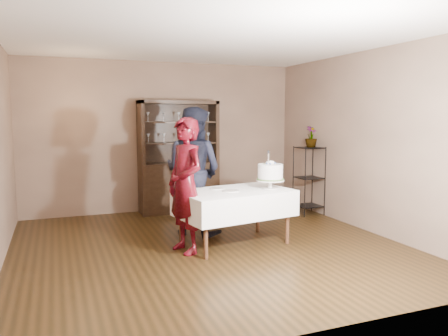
{
  "coord_description": "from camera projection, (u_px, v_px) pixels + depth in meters",
  "views": [
    {
      "loc": [
        -1.87,
        -5.34,
        1.74
      ],
      "look_at": [
        0.25,
        0.1,
        1.03
      ],
      "focal_mm": 35.0,
      "sensor_mm": 36.0,
      "label": 1
    }
  ],
  "objects": [
    {
      "name": "floor",
      "position": [
        209.0,
        246.0,
        5.83
      ],
      "size": [
        5.0,
        5.0,
        0.0
      ],
      "primitive_type": "plane",
      "color": "black",
      "rests_on": "ground"
    },
    {
      "name": "cake",
      "position": [
        270.0,
        173.0,
        5.97
      ],
      "size": [
        0.44,
        0.44,
        0.53
      ],
      "rotation": [
        0.0,
        0.0,
        -0.36
      ],
      "color": "silver",
      "rests_on": "cake_table"
    },
    {
      "name": "plate_near",
      "position": [
        231.0,
        191.0,
        5.77
      ],
      "size": [
        0.27,
        0.27,
        0.01
      ],
      "primitive_type": "cylinder",
      "rotation": [
        0.0,
        0.0,
        -0.25
      ],
      "color": "silver",
      "rests_on": "cake_table"
    },
    {
      "name": "plant_etagere",
      "position": [
        309.0,
        178.0,
        7.68
      ],
      "size": [
        0.42,
        0.42,
        1.2
      ],
      "color": "black",
      "rests_on": "floor"
    },
    {
      "name": "plate_far",
      "position": [
        216.0,
        189.0,
        5.94
      ],
      "size": [
        0.23,
        0.23,
        0.01
      ],
      "primitive_type": "cylinder",
      "rotation": [
        0.0,
        0.0,
        -0.29
      ],
      "color": "silver",
      "rests_on": "cake_table"
    },
    {
      "name": "cake_table",
      "position": [
        235.0,
        203.0,
        5.87
      ],
      "size": [
        1.62,
        1.15,
        0.74
      ],
      "rotation": [
        0.0,
        0.0,
        0.17
      ],
      "color": "white",
      "rests_on": "floor"
    },
    {
      "name": "wall_right",
      "position": [
        366.0,
        141.0,
        6.56
      ],
      "size": [
        0.02,
        5.0,
        2.7
      ],
      "primitive_type": "cube",
      "color": "brown",
      "rests_on": "floor"
    },
    {
      "name": "man",
      "position": [
        193.0,
        171.0,
        6.36
      ],
      "size": [
        1.13,
        1.14,
        1.86
      ],
      "primitive_type": "imported",
      "rotation": [
        0.0,
        0.0,
        2.3
      ],
      "color": "black",
      "rests_on": "floor"
    },
    {
      "name": "ceiling",
      "position": [
        209.0,
        39.0,
        5.5
      ],
      "size": [
        5.0,
        5.0,
        0.0
      ],
      "primitive_type": "plane",
      "rotation": [
        3.14,
        0.0,
        0.0
      ],
      "color": "white",
      "rests_on": "back_wall"
    },
    {
      "name": "back_wall",
      "position": [
        164.0,
        137.0,
        7.98
      ],
      "size": [
        5.0,
        0.02,
        2.7
      ],
      "primitive_type": "cube",
      "color": "brown",
      "rests_on": "floor"
    },
    {
      "name": "woman",
      "position": [
        185.0,
        185.0,
        5.51
      ],
      "size": [
        0.57,
        0.72,
        1.72
      ],
      "primitive_type": "imported",
      "rotation": [
        0.0,
        0.0,
        -1.29
      ],
      "color": "#3B0506",
      "rests_on": "floor"
    },
    {
      "name": "potted_plant",
      "position": [
        311.0,
        137.0,
        7.6
      ],
      "size": [
        0.26,
        0.26,
        0.37
      ],
      "primitive_type": "imported",
      "rotation": [
        0.0,
        0.0,
        0.34
      ],
      "color": "#4E6C33",
      "rests_on": "plant_etagere"
    },
    {
      "name": "china_hutch",
      "position": [
        179.0,
        175.0,
        7.9
      ],
      "size": [
        1.4,
        0.48,
        2.0
      ],
      "color": "black",
      "rests_on": "floor"
    }
  ]
}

